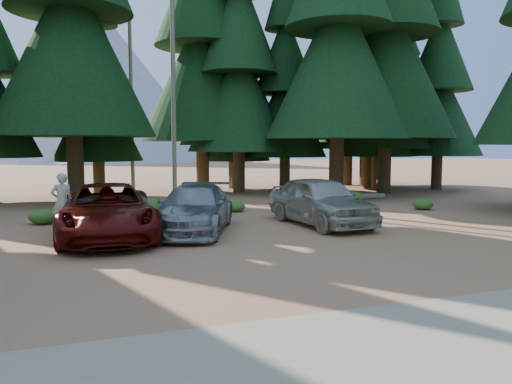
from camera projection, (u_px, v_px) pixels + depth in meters
ground at (249, 252)px, 12.58m from camera, size 160.00×160.00×0.00m
gravel_strip at (409, 352)px, 6.48m from camera, size 26.00×3.50×0.01m
forest_belt_north at (158, 196)px, 26.65m from camera, size 36.00×7.00×22.00m
snag_front at (173, 82)px, 25.89m from camera, size 0.24×0.24×12.00m
snag_back at (131, 103)px, 26.72m from camera, size 0.20×0.20×10.00m
mountain_peak at (84, 92)px, 93.29m from camera, size 48.00×50.00×28.00m
red_pickup at (108, 211)px, 14.43m from camera, size 2.88×5.82×1.59m
silver_minivan_center at (194, 209)px, 15.53m from camera, size 3.83×5.40×1.45m
silver_minivan_right at (321, 201)px, 16.90m from camera, size 2.29×5.00×1.66m
frisbee_player at (62, 201)px, 14.74m from camera, size 0.66×0.47×1.99m
log_left at (123, 210)px, 19.59m from camera, size 4.58×0.47×0.33m
log_mid at (149, 208)px, 20.42m from camera, size 3.11×0.64×0.26m
log_right at (342, 197)px, 24.87m from camera, size 4.57×0.74×0.29m
shrub_far_left at (43, 216)px, 17.14m from camera, size 0.95×0.95×0.52m
shrub_left at (103, 211)px, 18.57m from camera, size 0.99×0.99×0.54m
shrub_center_left at (144, 207)px, 18.84m from camera, size 1.34×1.34×0.74m
shrub_center_right at (236, 207)px, 20.35m from camera, size 0.78×0.78×0.43m
shrub_right at (291, 198)px, 23.08m from camera, size 1.02×1.02×0.56m
shrub_far_right at (353, 197)px, 23.73m from camera, size 0.98×0.98×0.54m
shrub_edge_east at (423, 204)px, 21.04m from camera, size 0.86×0.86×0.47m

